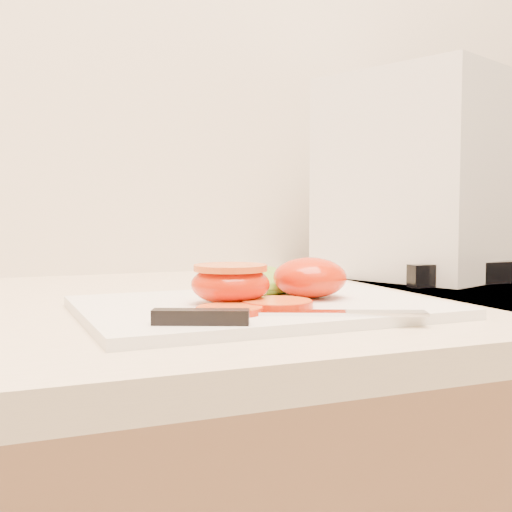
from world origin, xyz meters
name	(u,v)px	position (x,y,z in m)	size (l,w,h in m)	color
cutting_board	(260,307)	(-0.06, 1.55, 0.94)	(0.34, 0.25, 0.01)	white
tomato_half_dome	(310,277)	(0.00, 1.57, 0.96)	(0.08, 0.08, 0.04)	red
tomato_half_cut	(230,282)	(-0.09, 1.55, 0.96)	(0.08, 0.08, 0.04)	red
tomato_slice_0	(277,304)	(-0.06, 1.52, 0.94)	(0.07, 0.07, 0.01)	orange
tomato_slice_1	(230,310)	(-0.11, 1.50, 0.94)	(0.06, 0.06, 0.01)	orange
lettuce_leaf_0	(256,281)	(-0.03, 1.63, 0.95)	(0.12, 0.08, 0.03)	olive
knife	(256,315)	(-0.10, 1.46, 0.94)	(0.24, 0.08, 0.01)	silver
appliance	(416,178)	(0.29, 1.78, 1.08)	(0.20, 0.25, 0.30)	silver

